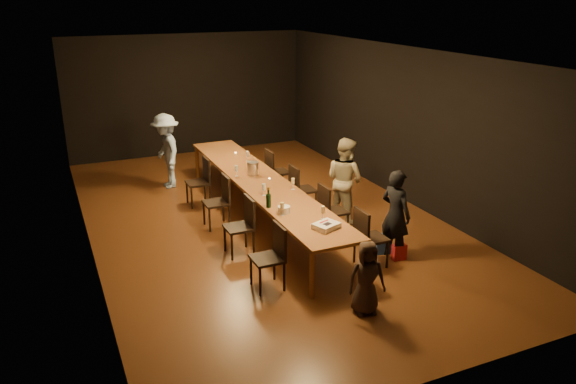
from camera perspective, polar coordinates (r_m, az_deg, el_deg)
name	(u,v)px	position (r m, az deg, el deg)	size (l,w,h in m)	color
ground	(261,219)	(10.38, -2.72, -2.75)	(10.00, 10.00, 0.00)	#4C2D13
room_shell	(259,108)	(9.77, -2.92, 8.57)	(6.04, 10.04, 3.02)	black
table	(261,183)	(10.13, -2.78, 0.92)	(0.90, 6.00, 0.75)	brown
chair_right_0	(372,237)	(8.58, 8.49, -4.57)	(0.42, 0.42, 0.93)	black
chair_right_1	(334,211)	(9.53, 4.66, -1.89)	(0.42, 0.42, 0.93)	black
chair_right_2	(303,189)	(10.53, 1.55, 0.31)	(0.42, 0.42, 0.93)	black
chair_right_3	(278,171)	(11.57, -1.02, 2.11)	(0.42, 0.42, 0.93)	black
chair_left_0	(267,258)	(7.87, -2.13, -6.70)	(0.42, 0.42, 0.93)	black
chair_left_1	(239,227)	(8.89, -5.04, -3.53)	(0.42, 0.42, 0.93)	black
chair_left_2	(216,202)	(9.95, -7.32, -1.02)	(0.42, 0.42, 0.93)	black
chair_left_3	(198,182)	(11.05, -9.16, 1.00)	(0.42, 0.42, 0.93)	black
woman_birthday	(396,214)	(8.82, 10.87, -2.25)	(0.52, 0.34, 1.44)	black
woman_tan	(345,179)	(10.17, 5.78, 1.30)	(0.75, 0.58, 1.54)	#B8AC8A
man_blue	(166,151)	(12.11, -12.26, 4.09)	(1.02, 0.59, 1.59)	#95B6E6
child	(367,278)	(7.35, 7.99, -8.61)	(0.49, 0.32, 1.00)	#38281F
gift_bag_red	(399,252)	(8.97, 11.22, -6.01)	(0.21, 0.12, 0.25)	red
gift_bag_blue	(383,244)	(9.14, 9.64, -5.22)	(0.25, 0.16, 0.31)	blue
birthday_cake	(326,226)	(8.09, 3.90, -3.44)	(0.42, 0.38, 0.08)	white
plate_stack	(284,210)	(8.62, -0.42, -1.80)	(0.19, 0.19, 0.11)	white
champagne_bottle	(269,197)	(8.80, -1.99, -0.55)	(0.08, 0.08, 0.34)	black
ice_bucket	(253,168)	(10.44, -3.60, 2.44)	(0.22, 0.22, 0.24)	silver
wineglass_0	(282,209)	(8.51, -0.60, -1.74)	(0.06, 0.06, 0.21)	beige
wineglass_1	(323,213)	(8.38, 3.55, -2.10)	(0.06, 0.06, 0.21)	beige
wineglass_2	(264,190)	(9.34, -2.47, 0.24)	(0.06, 0.06, 0.21)	silver
wineglass_3	(293,184)	(9.61, 0.50, 0.83)	(0.06, 0.06, 0.21)	beige
wineglass_4	(236,171)	(10.35, -5.26, 2.16)	(0.06, 0.06, 0.21)	silver
wineglass_5	(247,156)	(11.27, -4.14, 3.65)	(0.06, 0.06, 0.21)	silver
tealight_near	(331,226)	(8.14, 4.37, -3.49)	(0.05, 0.05, 0.03)	#B2B7B2
tealight_mid	(269,179)	(10.12, -1.91, 1.29)	(0.05, 0.05, 0.03)	#B2B7B2
tealight_far	(236,154)	(11.80, -5.35, 3.91)	(0.05, 0.05, 0.03)	#B2B7B2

